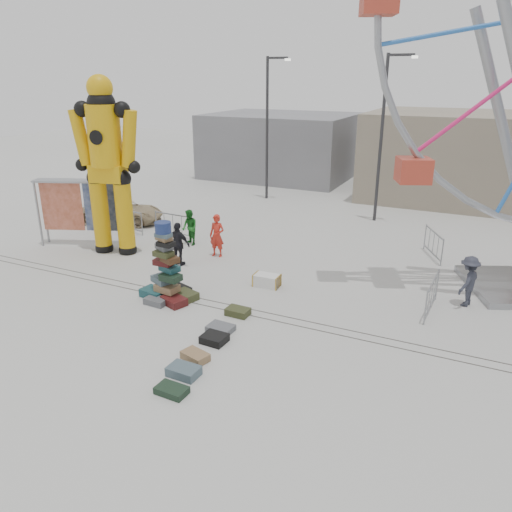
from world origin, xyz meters
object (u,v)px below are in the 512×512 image
at_px(lamp_post_right, 384,131).
at_px(pedestrian_red, 217,236).
at_px(barricade_dummy_c, 173,225).
at_px(pedestrian_grey, 468,281).
at_px(barricade_wheel_front, 432,296).
at_px(suitcase_tower, 167,278).
at_px(barricade_wheel_back, 433,244).
at_px(parked_suv, 122,211).
at_px(lamp_post_left, 269,122).
at_px(barricade_dummy_b, 127,221).
at_px(banner_scaffold, 82,197).
at_px(steamer_trunk, 267,280).
at_px(pedestrian_green, 190,228).
at_px(crash_test_dummy, 107,160).
at_px(barricade_dummy_a, 102,215).
at_px(pedestrian_black, 178,244).

distance_m(lamp_post_right, pedestrian_red, 10.07).
relative_size(barricade_dummy_c, pedestrian_grey, 1.19).
bearing_deg(barricade_wheel_front, suitcase_tower, 111.37).
distance_m(barricade_wheel_front, barricade_wheel_back, 5.30).
height_order(lamp_post_right, parked_suv, lamp_post_right).
xyz_separation_m(lamp_post_left, suitcase_tower, (2.85, -14.45, -3.73)).
distance_m(lamp_post_right, barricade_dummy_b, 13.04).
bearing_deg(parked_suv, banner_scaffold, 179.10).
relative_size(steamer_trunk, parked_suv, 0.23).
bearing_deg(pedestrian_green, pedestrian_red, 5.08).
height_order(steamer_trunk, pedestrian_red, pedestrian_red).
bearing_deg(crash_test_dummy, pedestrian_red, 6.33).
bearing_deg(barricade_dummy_b, barricade_wheel_front, -0.78).
xyz_separation_m(lamp_post_left, barricade_dummy_a, (-4.99, -8.84, -3.93)).
distance_m(crash_test_dummy, steamer_trunk, 8.12).
xyz_separation_m(banner_scaffold, pedestrian_red, (5.88, 1.20, -1.28)).
distance_m(banner_scaffold, pedestrian_green, 4.74).
bearing_deg(pedestrian_red, banner_scaffold, -171.24).
xyz_separation_m(lamp_post_left, barricade_wheel_front, (10.91, -11.70, -3.93)).
height_order(suitcase_tower, parked_suv, suitcase_tower).
bearing_deg(steamer_trunk, crash_test_dummy, 173.31).
bearing_deg(barricade_dummy_b, lamp_post_right, 44.35).
relative_size(lamp_post_right, crash_test_dummy, 1.09).
relative_size(barricade_wheel_front, barricade_wheel_back, 1.00).
height_order(lamp_post_left, suitcase_tower, lamp_post_left).
height_order(crash_test_dummy, parked_suv, crash_test_dummy).
xyz_separation_m(lamp_post_right, barricade_dummy_a, (-11.99, -6.84, -3.93)).
distance_m(barricade_wheel_back, pedestrian_green, 10.26).
distance_m(barricade_dummy_a, barricade_wheel_front, 16.15).
bearing_deg(barricade_wheel_front, steamer_trunk, 96.53).
bearing_deg(crash_test_dummy, pedestrian_black, -14.93).
height_order(barricade_dummy_c, pedestrian_red, pedestrian_red).
height_order(crash_test_dummy, barricade_wheel_back, crash_test_dummy).
distance_m(suitcase_tower, barricade_dummy_c, 6.84).
bearing_deg(lamp_post_right, barricade_dummy_b, -145.53).
xyz_separation_m(suitcase_tower, steamer_trunk, (2.55, 2.36, -0.54)).
bearing_deg(pedestrian_black, pedestrian_grey, -174.20).
distance_m(suitcase_tower, barricade_wheel_front, 8.51).
bearing_deg(pedestrian_green, barricade_dummy_b, -157.01).
height_order(lamp_post_right, barricade_wheel_back, lamp_post_right).
height_order(crash_test_dummy, pedestrian_red, crash_test_dummy).
relative_size(steamer_trunk, barricade_wheel_front, 0.46).
xyz_separation_m(suitcase_tower, barricade_dummy_b, (-6.10, 5.41, -0.20)).
relative_size(crash_test_dummy, pedestrian_grey, 4.36).
xyz_separation_m(barricade_dummy_b, barricade_wheel_back, (13.55, 2.60, 0.00)).
height_order(steamer_trunk, barricade_dummy_a, barricade_dummy_a).
relative_size(crash_test_dummy, pedestrian_black, 4.23).
bearing_deg(steamer_trunk, banner_scaffold, 172.77).
bearing_deg(lamp_post_left, banner_scaffold, -107.65).
bearing_deg(banner_scaffold, barricade_wheel_back, -2.50).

